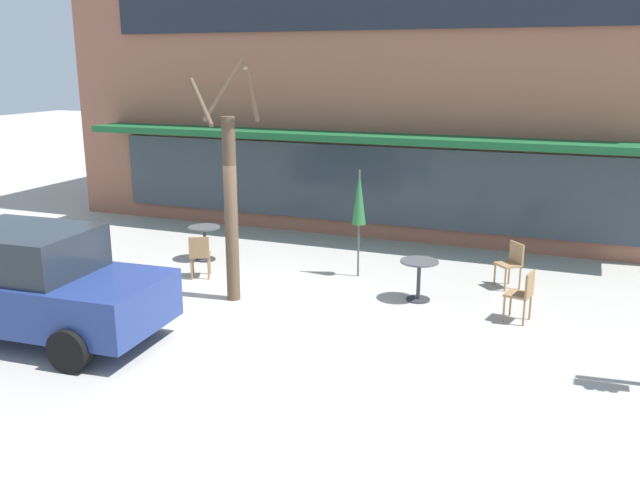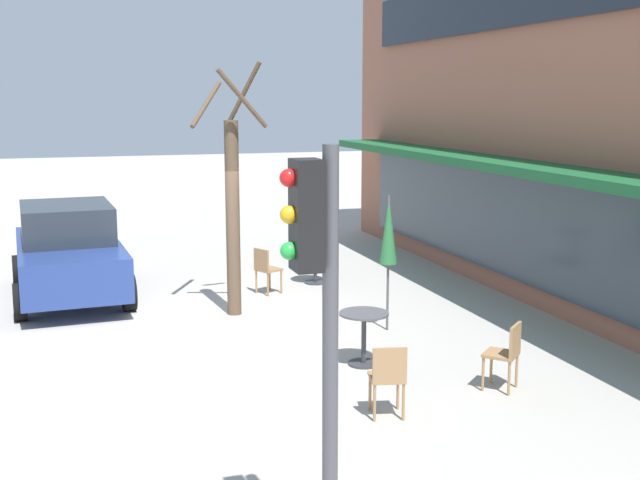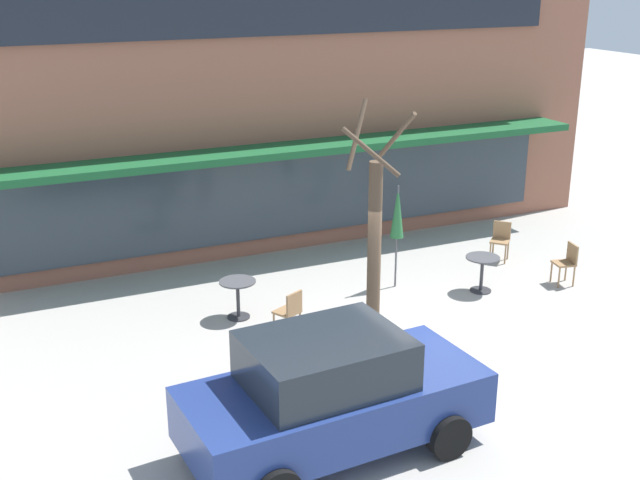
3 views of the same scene
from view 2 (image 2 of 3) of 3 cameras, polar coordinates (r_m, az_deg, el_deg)
name	(u,v)px [view 2 (image 2 of 3)]	position (r m, az deg, el deg)	size (l,w,h in m)	color
ground_plane	(197,328)	(13.32, -8.77, -6.23)	(80.00, 80.00, 0.00)	#ADA8A0
cafe_table_near_wall	(364,329)	(11.32, 3.14, -6.36)	(0.70, 0.70, 0.76)	#333338
cafe_table_streetside	(315,258)	(16.19, -0.34, -1.30)	(0.70, 0.70, 0.76)	#333338
patio_umbrella_green_folded	(389,231)	(12.77, 4.90, 0.64)	(0.28, 0.28, 2.20)	#4C4C51
cafe_chair_0	(266,267)	(15.33, -3.89, -1.94)	(0.54, 0.54, 0.89)	#9E754C
cafe_chair_1	(507,351)	(10.61, 13.13, -7.69)	(0.57, 0.57, 0.89)	#9E754C
cafe_chair_2	(388,375)	(9.52, 4.86, -9.56)	(0.48, 0.48, 0.89)	#9E754C
parked_sedan	(69,252)	(15.68, -17.44, -0.80)	(4.29, 2.20, 1.76)	navy
street_tree	(233,206)	(13.72, -6.23, 2.40)	(1.28, 1.27, 4.32)	brown
traffic_light_pole	(318,297)	(5.83, -0.17, -4.08)	(0.26, 0.44, 3.40)	#47474C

